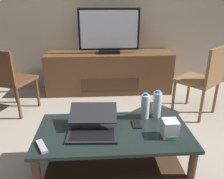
{
  "coord_description": "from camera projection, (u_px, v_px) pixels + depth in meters",
  "views": [
    {
      "loc": [
        -0.14,
        -1.5,
        1.39
      ],
      "look_at": [
        -0.01,
        0.52,
        0.58
      ],
      "focal_mm": 35.82,
      "sensor_mm": 36.0,
      "label": 1
    }
  ],
  "objects": [
    {
      "name": "ground_plane",
      "position": [
        117.0,
        174.0,
        1.92
      ],
      "size": [
        7.68,
        7.68,
        0.0
      ],
      "primitive_type": "plane",
      "color": "#9E9384"
    },
    {
      "name": "television",
      "position": [
        109.0,
        32.0,
        3.3
      ],
      "size": [
        0.91,
        0.2,
        0.65
      ],
      "color": "black",
      "rests_on": "media_cabinet"
    },
    {
      "name": "media_cabinet",
      "position": [
        109.0,
        72.0,
        3.56
      ],
      "size": [
        1.95,
        0.49,
        0.63
      ],
      "color": "brown",
      "rests_on": "ground"
    },
    {
      "name": "coffee_table",
      "position": [
        114.0,
        144.0,
        1.83
      ],
      "size": [
        1.22,
        0.61,
        0.43
      ],
      "color": "black",
      "rests_on": "ground"
    },
    {
      "name": "side_chair",
      "position": [
        9.0,
        78.0,
        2.79
      ],
      "size": [
        0.57,
        0.57,
        0.86
      ],
      "color": "#59331E",
      "rests_on": "ground"
    },
    {
      "name": "water_bottle_far",
      "position": [
        145.0,
        106.0,
        1.93
      ],
      "size": [
        0.07,
        0.07,
        0.23
      ],
      "color": "silver",
      "rests_on": "coffee_table"
    },
    {
      "name": "router_box",
      "position": [
        170.0,
        128.0,
        1.68
      ],
      "size": [
        0.11,
        0.12,
        0.13
      ],
      "color": "silver",
      "rests_on": "coffee_table"
    },
    {
      "name": "tv_remote",
      "position": [
        42.0,
        146.0,
        1.57
      ],
      "size": [
        0.11,
        0.16,
        0.02
      ],
      "primitive_type": "cube",
      "rotation": [
        0.0,
        0.0,
        0.48
      ],
      "color": "#99999E",
      "rests_on": "coffee_table"
    },
    {
      "name": "laptop",
      "position": [
        93.0,
        126.0,
        1.74
      ],
      "size": [
        0.4,
        0.39,
        0.17
      ],
      "color": "black",
      "rests_on": "coffee_table"
    },
    {
      "name": "water_bottle_near",
      "position": [
        157.0,
        104.0,
        1.95
      ],
      "size": [
        0.08,
        0.08,
        0.25
      ],
      "color": "silver",
      "rests_on": "coffee_table"
    },
    {
      "name": "dining_chair",
      "position": [
        204.0,
        77.0,
        2.73
      ],
      "size": [
        0.62,
        0.62,
        0.9
      ],
      "color": "brown",
      "rests_on": "ground"
    },
    {
      "name": "cell_phone",
      "position": [
        136.0,
        124.0,
        1.86
      ],
      "size": [
        0.07,
        0.14,
        0.01
      ],
      "primitive_type": "cube",
      "rotation": [
        0.0,
        0.0,
        0.0
      ],
      "color": "black",
      "rests_on": "coffee_table"
    }
  ]
}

